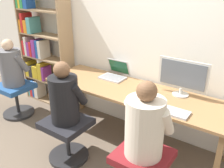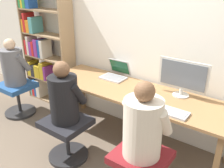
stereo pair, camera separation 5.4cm
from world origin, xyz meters
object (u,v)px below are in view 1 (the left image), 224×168
(bookshelf, at_px, (39,49))
(laptop, at_px, (115,74))
(person_near_shelf, at_px, (11,66))
(office_chair_right, at_px, (67,135))
(person_at_monitor, at_px, (145,125))
(office_chair_side, at_px, (16,96))
(keyboard, at_px, (168,110))
(person_at_laptop, at_px, (64,96))
(desktop_monitor, at_px, (183,77))

(bookshelf, bearing_deg, laptop, 0.65)
(person_near_shelf, bearing_deg, office_chair_right, -12.27)
(laptop, distance_m, person_at_monitor, 1.27)
(laptop, xyz_separation_m, office_chair_side, (-1.37, -0.60, -0.46))
(bookshelf, bearing_deg, keyboard, -10.00)
(person_at_monitor, distance_m, person_at_laptop, 0.96)
(person_at_monitor, bearing_deg, desktop_monitor, 90.81)
(desktop_monitor, relative_size, office_chair_right, 1.12)
(person_near_shelf, bearing_deg, desktop_monitor, 14.35)
(keyboard, bearing_deg, laptop, 154.98)
(keyboard, relative_size, person_near_shelf, 0.64)
(keyboard, distance_m, person_near_shelf, 2.31)
(desktop_monitor, distance_m, bookshelf, 2.35)
(keyboard, xyz_separation_m, bookshelf, (-2.38, 0.42, 0.15))
(keyboard, relative_size, person_at_monitor, 0.61)
(desktop_monitor, relative_size, person_at_laptop, 0.82)
(desktop_monitor, distance_m, office_chair_side, 2.43)
(person_at_monitor, bearing_deg, office_chair_side, 172.97)
(person_at_monitor, xyz_separation_m, bookshelf, (-2.36, 0.87, 0.09))
(office_chair_side, bearing_deg, office_chair_right, -12.05)
(laptop, height_order, person_at_laptop, person_at_laptop)
(office_chair_side, distance_m, person_near_shelf, 0.47)
(person_at_monitor, height_order, person_at_laptop, person_at_monitor)
(desktop_monitor, distance_m, person_at_laptop, 1.29)
(desktop_monitor, relative_size, person_near_shelf, 0.83)
(keyboard, bearing_deg, desktop_monitor, 93.95)
(desktop_monitor, bearing_deg, office_chair_right, -137.27)
(keyboard, xyz_separation_m, office_chair_side, (-2.30, -0.16, -0.43))
(person_near_shelf, bearing_deg, person_at_laptop, -12.05)
(laptop, bearing_deg, keyboard, -25.02)
(office_chair_right, bearing_deg, person_at_monitor, 0.12)
(laptop, bearing_deg, bookshelf, -179.35)
(desktop_monitor, bearing_deg, bookshelf, -179.90)
(keyboard, height_order, office_chair_right, keyboard)
(desktop_monitor, bearing_deg, office_chair_side, -165.52)
(person_at_monitor, distance_m, person_near_shelf, 2.31)
(person_at_laptop, relative_size, bookshelf, 0.36)
(bookshelf, bearing_deg, person_near_shelf, -82.48)
(person_at_monitor, xyz_separation_m, person_at_laptop, (-0.96, 0.00, -0.01))
(bookshelf, distance_m, office_chair_side, 0.82)
(laptop, bearing_deg, desktop_monitor, -0.80)
(keyboard, height_order, person_at_laptop, person_at_laptop)
(laptop, xyz_separation_m, person_near_shelf, (-1.37, -0.59, 0.01))
(desktop_monitor, bearing_deg, person_near_shelf, -165.65)
(keyboard, bearing_deg, office_chair_right, -155.27)
(keyboard, bearing_deg, person_near_shelf, -176.06)
(laptop, relative_size, bookshelf, 0.17)
(office_chair_right, distance_m, office_chair_side, 1.36)
(keyboard, xyz_separation_m, person_near_shelf, (-2.30, -0.16, 0.05))
(laptop, bearing_deg, person_near_shelf, -156.53)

